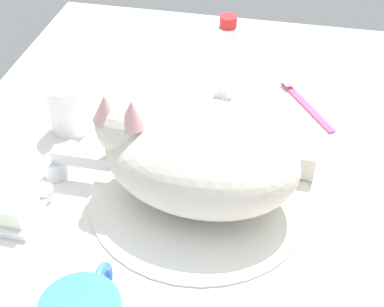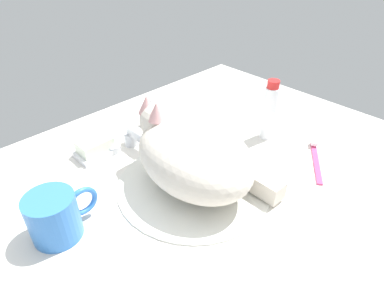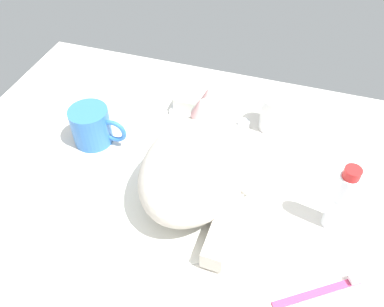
% 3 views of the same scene
% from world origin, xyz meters
% --- Properties ---
extents(ground_plane, '(1.10, 0.83, 0.03)m').
position_xyz_m(ground_plane, '(0.00, 0.00, -0.01)').
color(ground_plane, silver).
extents(sink_basin, '(0.31, 0.31, 0.01)m').
position_xyz_m(sink_basin, '(0.00, 0.00, 0.00)').
color(sink_basin, silver).
rests_on(sink_basin, ground_plane).
extents(faucet, '(0.12, 0.10, 0.05)m').
position_xyz_m(faucet, '(0.00, 0.20, 0.02)').
color(faucet, silver).
rests_on(faucet, ground_plane).
extents(cat, '(0.23, 0.30, 0.15)m').
position_xyz_m(cat, '(0.00, 0.01, 0.08)').
color(cat, beige).
rests_on(cat, sink_basin).
extents(rinse_cup, '(0.06, 0.06, 0.08)m').
position_xyz_m(rinse_cup, '(0.11, 0.23, 0.04)').
color(rinse_cup, white).
rests_on(rinse_cup, ground_plane).
extents(soap_dish, '(0.09, 0.06, 0.01)m').
position_xyz_m(soap_dish, '(-0.08, 0.23, 0.01)').
color(soap_dish, white).
rests_on(soap_dish, ground_plane).
extents(soap_bar, '(0.07, 0.05, 0.03)m').
position_xyz_m(soap_bar, '(-0.08, 0.23, 0.03)').
color(soap_bar, silver).
rests_on(soap_bar, soap_dish).
extents(toothpaste_bottle, '(0.03, 0.03, 0.15)m').
position_xyz_m(toothpaste_bottle, '(0.26, 0.01, 0.07)').
color(toothpaste_bottle, white).
rests_on(toothpaste_bottle, ground_plane).
extents(toothbrush, '(0.14, 0.10, 0.02)m').
position_xyz_m(toothbrush, '(0.25, -0.13, 0.01)').
color(toothbrush, '#D83F72').
rests_on(toothbrush, ground_plane).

